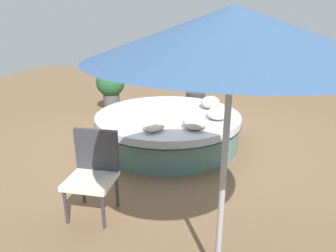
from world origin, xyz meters
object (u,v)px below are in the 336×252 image
(throw_pillow_0, at_px, (154,124))
(throw_pillow_3, at_px, (210,102))
(throw_pillow_2, at_px, (218,113))
(patio_umbrella, at_px, (233,37))
(side_table, at_px, (195,101))
(round_bed, at_px, (168,129))
(planter, at_px, (111,86))
(throw_pillow_1, at_px, (195,122))
(patio_chair, at_px, (94,168))

(throw_pillow_0, height_order, throw_pillow_3, throw_pillow_3)
(throw_pillow_2, relative_size, patio_umbrella, 0.21)
(side_table, bearing_deg, throw_pillow_2, -162.29)
(round_bed, bearing_deg, throw_pillow_2, -93.33)
(throw_pillow_3, xyz_separation_m, planter, (1.12, 2.54, -0.05))
(side_table, bearing_deg, throw_pillow_1, -170.88)
(throw_pillow_1, bearing_deg, patio_chair, 148.91)
(planter, xyz_separation_m, side_table, (0.65, -1.98, -0.41))
(patio_umbrella, height_order, planter, patio_umbrella)
(throw_pillow_3, xyz_separation_m, side_table, (1.77, 0.56, -0.47))
(throw_pillow_1, distance_m, throw_pillow_3, 1.20)
(throw_pillow_0, bearing_deg, round_bed, -0.20)
(throw_pillow_0, height_order, patio_umbrella, patio_umbrella)
(round_bed, relative_size, throw_pillow_2, 5.52)
(throw_pillow_3, xyz_separation_m, patio_chair, (-2.73, 1.01, -0.12))
(throw_pillow_1, relative_size, patio_umbrella, 0.19)
(patio_umbrella, bearing_deg, patio_chair, 65.45)
(throw_pillow_0, bearing_deg, throw_pillow_3, -25.98)
(throw_pillow_1, xyz_separation_m, throw_pillow_3, (1.20, -0.09, 0.00))
(side_table, bearing_deg, planter, 108.31)
(patio_umbrella, height_order, side_table, patio_umbrella)
(patio_umbrella, relative_size, planter, 2.15)
(throw_pillow_3, bearing_deg, throw_pillow_2, -161.97)
(patio_umbrella, xyz_separation_m, side_table, (5.19, 1.05, -1.85))
(throw_pillow_3, distance_m, patio_chair, 2.91)
(patio_umbrella, bearing_deg, throw_pillow_2, 5.82)
(throw_pillow_2, xyz_separation_m, planter, (1.74, 2.74, -0.04))
(throw_pillow_2, distance_m, throw_pillow_3, 0.65)
(planter, height_order, side_table, planter)
(throw_pillow_0, distance_m, side_table, 3.21)
(throw_pillow_3, bearing_deg, planter, 66.18)
(patio_umbrella, bearing_deg, round_bed, 22.26)
(throw_pillow_2, height_order, throw_pillow_3, throw_pillow_3)
(patio_chair, bearing_deg, side_table, -98.70)
(throw_pillow_2, relative_size, side_table, 0.98)
(planter, bearing_deg, throw_pillow_1, -133.41)
(throw_pillow_3, height_order, planter, planter)
(patio_umbrella, bearing_deg, side_table, 11.44)
(throw_pillow_1, bearing_deg, side_table, 9.12)
(throw_pillow_0, distance_m, planter, 3.13)
(planter, bearing_deg, side_table, -71.69)
(side_table, bearing_deg, throw_pillow_0, 177.88)
(round_bed, height_order, patio_umbrella, patio_umbrella)
(patio_chair, height_order, side_table, patio_chair)
(throw_pillow_2, bearing_deg, patio_chair, 150.14)
(throw_pillow_1, xyz_separation_m, patio_umbrella, (-2.22, -0.57, 1.38))
(throw_pillow_0, bearing_deg, patio_umbrella, -149.96)
(round_bed, relative_size, side_table, 5.39)
(throw_pillow_1, distance_m, side_table, 3.05)
(throw_pillow_0, bearing_deg, patio_chair, 166.17)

